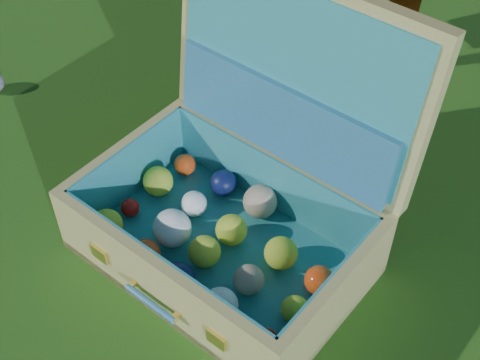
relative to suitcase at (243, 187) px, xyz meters
name	(u,v)px	position (x,y,z in m)	size (l,w,h in m)	color
ground	(183,191)	(-0.21, 0.05, -0.17)	(60.00, 60.00, 0.00)	#215114
suitcase	(243,187)	(0.00, 0.00, 0.00)	(0.71, 0.61, 0.60)	tan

